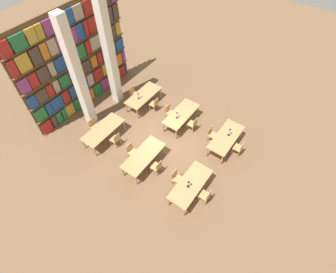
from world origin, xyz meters
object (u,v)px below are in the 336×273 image
(chair_2, at_px, (239,148))
(reading_table_5, at_px, (143,96))
(chair_1, at_px, (176,177))
(chair_10, at_px, (155,104))
(chair_8, at_px, (116,139))
(pillar_left, at_px, (78,77))
(reading_table_0, at_px, (190,185))
(desk_lamp_2, at_px, (177,114))
(desk_lamp_1, at_px, (230,131))
(reading_table_2, at_px, (144,156))
(chair_5, at_px, (132,151))
(reading_table_4, at_px, (103,130))
(chair_3, at_px, (212,134))
(chair_6, at_px, (193,124))
(chair_4, at_px, (157,167))
(chair_0, at_px, (206,196))
(reading_table_3, at_px, (181,114))
(chair_7, at_px, (169,112))
(desk_lamp_3, at_px, (138,95))
(reading_table_1, at_px, (226,138))
(chair_9, at_px, (94,126))
(pillar_center, at_px, (110,55))
(chair_11, at_px, (134,93))
(desk_lamp_0, at_px, (189,183))

(chair_2, distance_m, reading_table_5, 5.98)
(chair_1, relative_size, chair_10, 1.00)
(chair_1, relative_size, chair_8, 1.00)
(pillar_left, relative_size, reading_table_0, 2.64)
(chair_2, height_order, desk_lamp_2, desk_lamp_2)
(desk_lamp_1, bearing_deg, reading_table_5, 91.71)
(chair_1, xyz_separation_m, reading_table_2, (-0.06, 1.81, 0.21))
(reading_table_2, xyz_separation_m, reading_table_5, (3.22, 2.62, 0.00))
(reading_table_2, bearing_deg, chair_5, 89.96)
(reading_table_4, bearing_deg, chair_2, -62.37)
(chair_3, relative_size, chair_6, 1.00)
(pillar_left, distance_m, reading_table_2, 4.81)
(chair_4, bearing_deg, chair_0, -88.77)
(reading_table_3, relative_size, chair_7, 2.63)
(chair_3, relative_size, chair_10, 1.00)
(chair_5, bearing_deg, desk_lamp_3, -146.64)
(desk_lamp_1, height_order, reading_table_5, desk_lamp_1)
(chair_3, xyz_separation_m, chair_7, (0.02, 2.66, 0.00))
(reading_table_1, distance_m, chair_9, 6.78)
(desk_lamp_2, relative_size, chair_8, 0.50)
(reading_table_3, xyz_separation_m, chair_6, (-0.03, -0.76, -0.21))
(chair_9, bearing_deg, reading_table_5, 165.71)
(pillar_center, xyz_separation_m, chair_0, (-2.63, -7.51, -2.53))
(chair_1, distance_m, chair_9, 5.22)
(chair_6, relative_size, chair_9, 1.00)
(chair_1, xyz_separation_m, chair_5, (-0.06, 2.57, 0.00))
(chair_9, bearing_deg, chair_4, 88.83)
(chair_2, relative_size, reading_table_4, 0.38)
(desk_lamp_1, distance_m, reading_table_4, 6.27)
(chair_5, bearing_deg, chair_11, -141.01)
(reading_table_0, xyz_separation_m, chair_1, (0.04, 0.76, -0.21))
(reading_table_2, bearing_deg, reading_table_0, -89.72)
(chair_2, height_order, chair_4, same)
(chair_6, bearing_deg, chair_2, -90.42)
(reading_table_0, xyz_separation_m, reading_table_4, (0.04, 5.22, 0.00))
(reading_table_1, relative_size, chair_8, 2.63)
(pillar_left, relative_size, desk_lamp_1, 12.15)
(pillar_left, bearing_deg, desk_lamp_2, -60.68)
(reading_table_3, xyz_separation_m, desk_lamp_2, (-0.39, 0.01, 0.36))
(chair_8, xyz_separation_m, chair_11, (3.15, 1.50, 0.00))
(chair_4, bearing_deg, reading_table_1, -29.63)
(chair_1, relative_size, chair_9, 1.00)
(chair_3, distance_m, chair_7, 2.66)
(desk_lamp_2, height_order, reading_table_4, desk_lamp_2)
(chair_3, bearing_deg, chair_6, -90.98)
(reading_table_0, bearing_deg, reading_table_1, -0.44)
(chair_5, bearing_deg, reading_table_0, 90.20)
(pillar_center, height_order, chair_2, pillar_center)
(chair_2, height_order, desk_lamp_1, desk_lamp_1)
(desk_lamp_2, bearing_deg, desk_lamp_0, -138.77)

